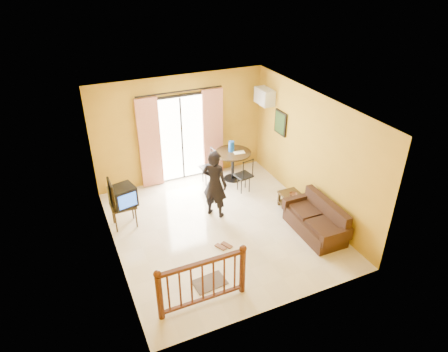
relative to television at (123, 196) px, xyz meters
name	(u,v)px	position (x,y,z in m)	size (l,w,h in m)	color
ground	(220,227)	(1.87, -0.94, -0.76)	(5.00, 5.00, 0.00)	beige
room_shell	(220,159)	(1.87, -0.94, 0.94)	(5.00, 5.00, 5.00)	white
balcony_door	(182,138)	(1.87, 1.49, 0.43)	(2.25, 0.14, 2.46)	black
tv_table	(123,208)	(-0.03, 0.00, -0.30)	(0.53, 0.44, 0.53)	black
television	(123,196)	(0.00, 0.00, 0.00)	(0.59, 0.55, 0.45)	black
picture_left	(111,194)	(-0.35, -1.14, 0.79)	(0.05, 0.42, 0.52)	black
dining_table	(233,158)	(3.05, 0.92, -0.13)	(0.96, 0.96, 0.79)	black
water_jug	(231,146)	(3.04, 0.99, 0.18)	(0.15, 0.15, 0.28)	#1248AC
serving_tray	(239,152)	(3.19, 0.82, 0.05)	(0.28, 0.18, 0.02)	white
dining_chairs	(226,187)	(2.71, 0.62, -0.76)	(1.11, 1.20, 0.95)	black
air_conditioner	(264,96)	(3.96, 1.01, 1.39)	(0.31, 0.60, 0.40)	silver
botanical_print	(280,123)	(4.09, 0.36, 0.89)	(0.05, 0.50, 0.60)	black
coffee_table	(295,202)	(3.72, -1.08, -0.51)	(0.48, 0.86, 0.38)	black
bowl	(293,195)	(3.72, -0.99, -0.35)	(0.19, 0.19, 0.06)	brown
sofa	(317,221)	(3.72, -1.95, -0.48)	(0.75, 1.57, 0.75)	#311C13
standing_person	(215,184)	(1.97, -0.43, 0.06)	(0.59, 0.39, 1.63)	black
stair_balustrade	(203,279)	(0.72, -2.84, -0.20)	(1.63, 0.13, 1.04)	#471E0F
doormat	(210,282)	(1.01, -2.43, -0.75)	(0.60, 0.40, 0.02)	#544943
sandals	(224,246)	(1.67, -1.59, -0.74)	(0.34, 0.27, 0.03)	brown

